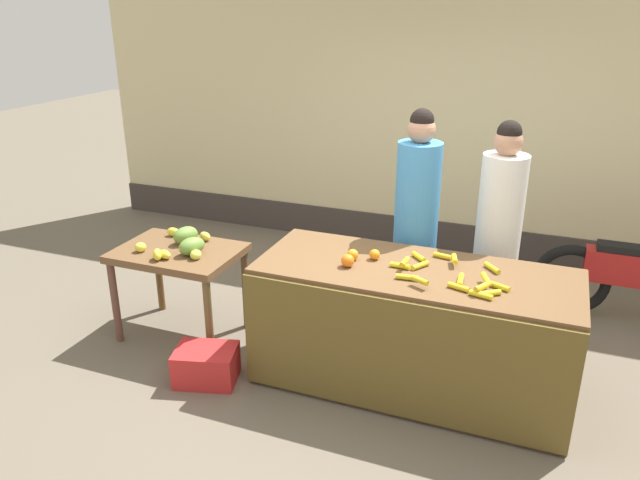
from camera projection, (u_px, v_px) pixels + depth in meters
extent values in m
plane|color=#665B4C|center=(359.00, 371.00, 4.61)|extent=(24.00, 24.00, 0.00)
cube|color=beige|center=(441.00, 110.00, 6.34)|extent=(8.05, 0.20, 3.09)
cube|color=#3F3833|center=(430.00, 236.00, 6.75)|extent=(8.05, 0.04, 0.36)
cube|color=brown|center=(412.00, 328.00, 4.31)|extent=(2.19, 0.85, 0.91)
cube|color=brown|center=(396.00, 359.00, 3.93)|extent=(2.19, 0.03, 0.85)
cube|color=brown|center=(178.00, 253.00, 4.86)|extent=(0.97, 0.69, 0.06)
cylinder|color=brown|center=(115.00, 302.00, 4.89)|extent=(0.06, 0.06, 0.70)
cylinder|color=brown|center=(209.00, 322.00, 4.60)|extent=(0.06, 0.06, 0.70)
cylinder|color=brown|center=(159.00, 274.00, 5.40)|extent=(0.06, 0.06, 0.70)
cylinder|color=brown|center=(246.00, 289.00, 5.11)|extent=(0.06, 0.06, 0.70)
cylinder|color=yellow|center=(419.00, 257.00, 4.30)|extent=(0.12, 0.12, 0.04)
cylinder|color=gold|center=(481.00, 295.00, 3.74)|extent=(0.15, 0.07, 0.04)
cylinder|color=gold|center=(407.00, 277.00, 3.98)|extent=(0.15, 0.05, 0.04)
cylinder|color=yellow|center=(490.00, 293.00, 3.77)|extent=(0.14, 0.11, 0.04)
cylinder|color=gold|center=(420.00, 265.00, 4.16)|extent=(0.11, 0.14, 0.04)
cylinder|color=yellow|center=(400.00, 266.00, 4.16)|extent=(0.14, 0.04, 0.04)
cylinder|color=gold|center=(500.00, 287.00, 3.85)|extent=(0.13, 0.08, 0.04)
cylinder|color=gold|center=(492.00, 268.00, 4.12)|extent=(0.12, 0.14, 0.04)
cylinder|color=gold|center=(459.00, 287.00, 3.84)|extent=(0.15, 0.08, 0.04)
cylinder|color=gold|center=(443.00, 256.00, 4.31)|extent=(0.13, 0.06, 0.04)
cylinder|color=yellow|center=(460.00, 280.00, 3.95)|extent=(0.05, 0.16, 0.04)
cylinder|color=gold|center=(405.00, 262.00, 4.14)|extent=(0.05, 0.13, 0.04)
cylinder|color=gold|center=(420.00, 280.00, 3.87)|extent=(0.12, 0.09, 0.04)
cylinder|color=yellow|center=(454.00, 259.00, 4.19)|extent=(0.06, 0.13, 0.04)
cylinder|color=yellow|center=(486.00, 279.00, 3.89)|extent=(0.08, 0.15, 0.04)
cylinder|color=gold|center=(483.00, 286.00, 3.79)|extent=(0.10, 0.14, 0.04)
sphere|color=orange|center=(348.00, 261.00, 4.17)|extent=(0.09, 0.09, 0.09)
sphere|color=orange|center=(353.00, 255.00, 4.28)|extent=(0.08, 0.08, 0.08)
sphere|color=orange|center=(375.00, 255.00, 4.29)|extent=(0.08, 0.08, 0.08)
ellipsoid|color=yellow|center=(140.00, 247.00, 4.79)|extent=(0.12, 0.12, 0.08)
ellipsoid|color=#D3DE4B|center=(196.00, 255.00, 4.65)|extent=(0.09, 0.10, 0.08)
ellipsoid|color=yellow|center=(173.00, 232.00, 5.11)|extent=(0.11, 0.07, 0.08)
ellipsoid|color=#E3DB49|center=(205.00, 236.00, 5.02)|extent=(0.14, 0.11, 0.07)
ellipsoid|color=yellow|center=(185.00, 236.00, 5.01)|extent=(0.11, 0.12, 0.08)
ellipsoid|color=yellow|center=(157.00, 255.00, 4.64)|extent=(0.12, 0.14, 0.09)
ellipsoid|color=yellow|center=(165.00, 255.00, 4.66)|extent=(0.13, 0.10, 0.07)
ellipsoid|color=olive|center=(192.00, 246.00, 4.73)|extent=(0.22, 0.26, 0.14)
ellipsoid|color=olive|center=(186.00, 235.00, 4.95)|extent=(0.21, 0.26, 0.14)
cylinder|color=#33333D|center=(411.00, 295.00, 4.98)|extent=(0.29, 0.29, 0.73)
cylinder|color=#3F8CCC|center=(417.00, 200.00, 4.68)|extent=(0.34, 0.34, 0.90)
sphere|color=tan|center=(422.00, 130.00, 4.48)|extent=(0.21, 0.21, 0.21)
sphere|color=black|center=(422.00, 120.00, 4.46)|extent=(0.18, 0.18, 0.18)
cylinder|color=#33333D|center=(490.00, 304.00, 4.86)|extent=(0.29, 0.29, 0.71)
cylinder|color=white|center=(500.00, 211.00, 4.57)|extent=(0.34, 0.34, 0.86)
sphere|color=tan|center=(508.00, 142.00, 4.38)|extent=(0.21, 0.21, 0.21)
sphere|color=black|center=(510.00, 133.00, 4.35)|extent=(0.18, 0.18, 0.18)
torus|color=black|center=(571.00, 279.00, 5.35)|extent=(0.65, 0.09, 0.65)
cube|color=#A51919|center=(635.00, 269.00, 5.12)|extent=(0.80, 0.18, 0.28)
cube|color=black|center=(625.00, 250.00, 5.10)|extent=(0.44, 0.16, 0.08)
cube|color=red|center=(206.00, 365.00, 4.45)|extent=(0.51, 0.43, 0.26)
ellipsoid|color=maroon|center=(301.00, 281.00, 5.44)|extent=(0.33, 0.39, 0.55)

